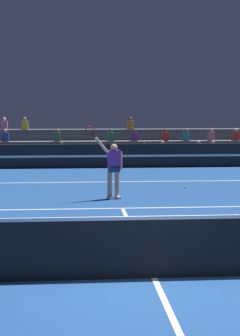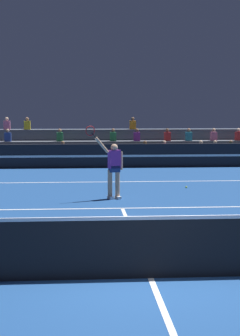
% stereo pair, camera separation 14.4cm
% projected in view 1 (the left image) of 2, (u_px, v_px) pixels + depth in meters
% --- Properties ---
extents(ground_plane, '(120.00, 120.00, 0.00)m').
position_uv_depth(ground_plane, '(154.00, 278.00, 9.42)').
color(ground_plane, navy).
extents(court_lines, '(11.10, 23.90, 0.01)m').
position_uv_depth(court_lines, '(154.00, 278.00, 9.42)').
color(court_lines, white).
rests_on(court_lines, ground).
extents(tennis_net, '(12.00, 0.10, 1.10)m').
position_uv_depth(tennis_net, '(154.00, 246.00, 9.36)').
color(tennis_net, black).
rests_on(tennis_net, ground).
extents(sponsor_banner_wall, '(18.00, 0.26, 1.10)m').
position_uv_depth(sponsor_banner_wall, '(104.00, 156.00, 26.03)').
color(sponsor_banner_wall, black).
rests_on(sponsor_banner_wall, ground).
extents(bleacher_stand, '(17.92, 2.85, 2.28)m').
position_uv_depth(bleacher_stand, '(101.00, 149.00, 28.53)').
color(bleacher_stand, '#4C515B').
rests_on(bleacher_stand, ground).
extents(tennis_player, '(1.21, 0.55, 2.34)m').
position_uv_depth(tennis_player, '(113.00, 167.00, 17.25)').
color(tennis_player, tan).
rests_on(tennis_player, ground).
extents(tennis_ball, '(0.07, 0.07, 0.07)m').
position_uv_depth(tennis_ball, '(185.00, 187.00, 19.66)').
color(tennis_ball, '#C6DB33').
rests_on(tennis_ball, ground).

